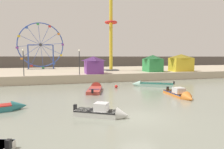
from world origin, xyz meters
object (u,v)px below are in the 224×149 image
motorboat_orange_hull (181,95)px  promenade_lamp_near (79,58)px  promenade_lamp_far (23,59)px  motorboat_pale_grey (105,113)px  drop_tower_yellow_tower (111,34)px  carnival_booth_purple_stall (94,65)px  motorboat_seafoam (149,85)px  carnival_booth_green_kiosk (153,63)px  motorboat_faded_red (96,88)px  mooring_buoy_orange (116,86)px  ferris_wheel_blue_frame (41,46)px  carnival_booth_yellow_awning (181,62)px

motorboat_orange_hull → promenade_lamp_near: promenade_lamp_near is taller
motorboat_orange_hull → promenade_lamp_far: promenade_lamp_far is taller
motorboat_pale_grey → drop_tower_yellow_tower: size_ratio=0.24×
carnival_booth_purple_stall → motorboat_seafoam: bearing=-50.2°
motorboat_orange_hull → carnival_booth_green_kiosk: bearing=166.8°
motorboat_orange_hull → promenade_lamp_far: bearing=-125.3°
carnival_booth_purple_stall → promenade_lamp_far: promenade_lamp_far is taller
motorboat_seafoam → drop_tower_yellow_tower: (-1.48, 14.74, 8.70)m
promenade_lamp_far → motorboat_pale_grey: bearing=-68.7°
motorboat_pale_grey → carnival_booth_purple_stall: carnival_booth_purple_stall is taller
motorboat_faded_red → mooring_buoy_orange: 3.19m
carnival_booth_green_kiosk → mooring_buoy_orange: size_ratio=8.81×
motorboat_seafoam → ferris_wheel_blue_frame: 30.22m
promenade_lamp_far → mooring_buoy_orange: 14.86m
motorboat_orange_hull → carnival_booth_yellow_awning: carnival_booth_yellow_awning is taller
ferris_wheel_blue_frame → carnival_booth_yellow_awning: 32.04m
carnival_booth_purple_stall → promenade_lamp_far: bearing=-169.5°
carnival_booth_purple_stall → mooring_buoy_orange: size_ratio=9.30×
ferris_wheel_blue_frame → promenade_lamp_near: ferris_wheel_blue_frame is taller
motorboat_orange_hull → carnival_booth_yellow_awning: (12.09, 16.98, 2.90)m
ferris_wheel_blue_frame → mooring_buoy_orange: 27.91m
motorboat_orange_hull → motorboat_seafoam: bearing=-177.3°
carnival_booth_yellow_awning → mooring_buoy_orange: 19.24m
motorboat_pale_grey → promenade_lamp_far: size_ratio=0.97×
motorboat_orange_hull → carnival_booth_purple_stall: size_ratio=1.31×
carnival_booth_yellow_awning → promenade_lamp_near: bearing=-174.8°
mooring_buoy_orange → carnival_booth_purple_stall: bearing=99.3°
promenade_lamp_near → mooring_buoy_orange: promenade_lamp_near is taller
carnival_booth_yellow_awning → carnival_booth_purple_stall: 18.16m
motorboat_pale_grey → motorboat_orange_hull: (9.60, 4.52, -0.04)m
carnival_booth_purple_stall → mooring_buoy_orange: bearing=-78.2°
ferris_wheel_blue_frame → promenade_lamp_far: (-1.72, -17.86, -2.87)m
motorboat_orange_hull → drop_tower_yellow_tower: size_ratio=0.33×
motorboat_pale_grey → motorboat_orange_hull: size_ratio=0.74×
motorboat_pale_grey → carnival_booth_purple_stall: (3.53, 21.08, 2.64)m
motorboat_seafoam → promenade_lamp_far: size_ratio=1.38×
motorboat_seafoam → promenade_lamp_near: size_ratio=1.37×
motorboat_seafoam → motorboat_faded_red: motorboat_faded_red is taller
drop_tower_yellow_tower → promenade_lamp_near: (-7.74, -8.08, -4.93)m
carnival_booth_yellow_awning → promenade_lamp_near: promenade_lamp_near is taller
carnival_booth_green_kiosk → promenade_lamp_near: size_ratio=0.94×
drop_tower_yellow_tower → promenade_lamp_far: size_ratio=3.95×
motorboat_seafoam → motorboat_pale_grey: bearing=83.1°
promenade_lamp_far → mooring_buoy_orange: (12.54, -6.99, -3.82)m
motorboat_orange_hull → drop_tower_yellow_tower: (-1.06, 22.76, 8.71)m
motorboat_seafoam → ferris_wheel_blue_frame: size_ratio=0.51×
motorboat_orange_hull → motorboat_pale_grey: bearing=-59.0°
mooring_buoy_orange → motorboat_seafoam: bearing=0.2°
motorboat_orange_hull → motorboat_faded_red: (-7.75, 7.18, -0.06)m
carnival_booth_green_kiosk → mooring_buoy_orange: (-10.74, -9.72, -2.87)m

